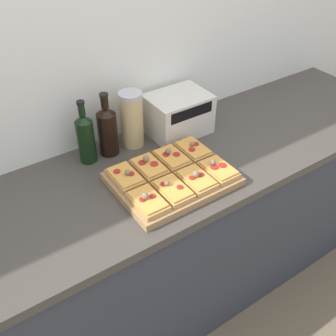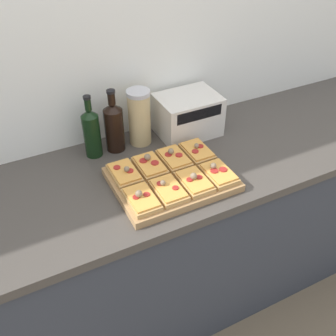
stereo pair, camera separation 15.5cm
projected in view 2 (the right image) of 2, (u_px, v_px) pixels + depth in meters
wall_back at (132, 56)px, 1.68m from camera, size 6.00×0.06×2.50m
kitchen_counter at (169, 238)px, 1.92m from camera, size 2.63×0.67×0.90m
cutting_board at (171, 179)px, 1.55m from camera, size 0.46×0.35×0.03m
pizza_slice_back_left at (124, 173)px, 1.53m from camera, size 0.10×0.16×0.05m
pizza_slice_back_midleft at (150, 165)px, 1.57m from camera, size 0.10×0.16×0.05m
pizza_slice_back_midright at (174, 158)px, 1.61m from camera, size 0.10×0.16×0.05m
pizza_slice_back_right at (197, 151)px, 1.65m from camera, size 0.10×0.16×0.05m
pizza_slice_front_left at (141, 199)px, 1.41m from camera, size 0.10×0.16×0.05m
pizza_slice_front_midleft at (168, 190)px, 1.45m from camera, size 0.10×0.16×0.05m
pizza_slice_front_midright at (194, 181)px, 1.49m from camera, size 0.10×0.16×0.05m
pizza_slice_front_right at (218, 173)px, 1.53m from camera, size 0.10×0.16×0.05m
olive_oil_bottle at (92, 132)px, 1.64m from camera, size 0.07×0.07×0.28m
wine_bottle at (114, 126)px, 1.67m from camera, size 0.08×0.08×0.28m
grain_jar_tall at (139, 117)px, 1.71m from camera, size 0.10×0.10×0.25m
toaster_oven at (188, 115)px, 1.79m from camera, size 0.30×0.21×0.19m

